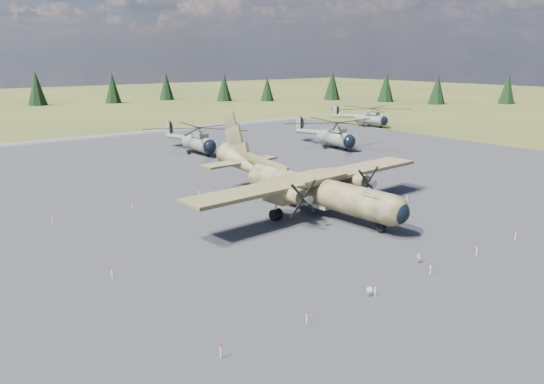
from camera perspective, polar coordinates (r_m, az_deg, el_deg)
ground at (r=47.73m, az=1.95°, el=-4.34°), size 500.00×500.00×0.00m
apron at (r=55.40m, az=-4.70°, el=-1.70°), size 120.00×120.00×0.04m
transport_plane at (r=53.77m, az=3.68°, el=0.90°), size 29.55×26.82×9.74m
helicopter_near at (r=85.60m, az=-7.97°, el=6.11°), size 17.55×20.71×4.46m
helicopter_mid at (r=90.52m, az=6.82°, el=6.66°), size 19.62×22.06×4.60m
helicopter_far at (r=120.60m, az=10.57°, el=8.32°), size 19.27×20.86×4.23m
info_placard_left at (r=35.93m, az=10.42°, el=-10.36°), size 0.42×0.20×0.65m
info_placard_right at (r=42.21m, az=15.50°, el=-6.78°), size 0.48×0.31×0.70m
barrier_fence at (r=47.23m, az=1.58°, el=-3.89°), size 33.12×29.62×0.85m
treeline at (r=48.58m, az=6.58°, el=1.83°), size 305.07×312.88×10.90m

